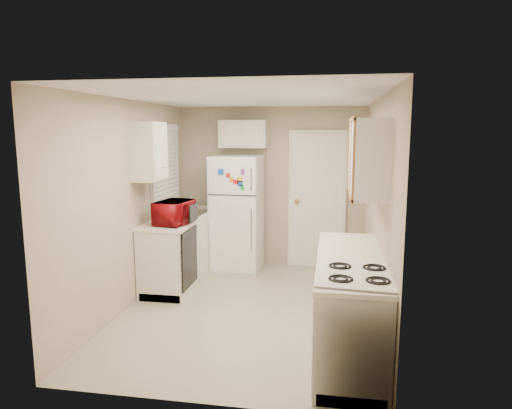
# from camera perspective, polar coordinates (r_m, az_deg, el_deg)

# --- Properties ---
(floor) EXTENTS (3.80, 3.80, 0.00)m
(floor) POSITION_cam_1_polar(r_m,az_deg,el_deg) (5.44, -0.90, -12.89)
(floor) COLOR beige
(floor) RESTS_ON ground
(ceiling) EXTENTS (3.80, 3.80, 0.00)m
(ceiling) POSITION_cam_1_polar(r_m,az_deg,el_deg) (5.05, -0.96, 13.21)
(ceiling) COLOR white
(ceiling) RESTS_ON floor
(wall_left) EXTENTS (3.80, 3.80, 0.00)m
(wall_left) POSITION_cam_1_polar(r_m,az_deg,el_deg) (5.54, -15.33, 0.08)
(wall_left) COLOR #BCA88E
(wall_left) RESTS_ON floor
(wall_right) EXTENTS (3.80, 3.80, 0.00)m
(wall_right) POSITION_cam_1_polar(r_m,az_deg,el_deg) (5.05, 14.89, -0.75)
(wall_right) COLOR #BCA88E
(wall_right) RESTS_ON floor
(wall_back) EXTENTS (2.80, 2.80, 0.00)m
(wall_back) POSITION_cam_1_polar(r_m,az_deg,el_deg) (6.97, 1.91, 2.21)
(wall_back) COLOR #BCA88E
(wall_back) RESTS_ON floor
(wall_front) EXTENTS (2.80, 2.80, 0.00)m
(wall_front) POSITION_cam_1_polar(r_m,az_deg,el_deg) (3.30, -6.95, -5.69)
(wall_front) COLOR #BCA88E
(wall_front) RESTS_ON floor
(left_counter) EXTENTS (0.60, 1.80, 0.90)m
(left_counter) POSITION_cam_1_polar(r_m,az_deg,el_deg) (6.40, -9.20, -5.37)
(left_counter) COLOR silver
(left_counter) RESTS_ON floor
(dishwasher) EXTENTS (0.03, 0.58, 0.72)m
(dishwasher) POSITION_cam_1_polar(r_m,az_deg,el_deg) (5.75, -8.38, -6.61)
(dishwasher) COLOR black
(dishwasher) RESTS_ON floor
(sink) EXTENTS (0.54, 0.74, 0.16)m
(sink) POSITION_cam_1_polar(r_m,az_deg,el_deg) (6.45, -8.87, -1.52)
(sink) COLOR gray
(sink) RESTS_ON left_counter
(microwave) EXTENTS (0.56, 0.36, 0.35)m
(microwave) POSITION_cam_1_polar(r_m,az_deg,el_deg) (5.74, -10.17, -0.93)
(microwave) COLOR #9A0B12
(microwave) RESTS_ON left_counter
(soap_bottle) EXTENTS (0.12, 0.12, 0.21)m
(soap_bottle) POSITION_cam_1_polar(r_m,az_deg,el_deg) (6.85, -8.06, 0.32)
(soap_bottle) COLOR white
(soap_bottle) RESTS_ON left_counter
(window_blinds) EXTENTS (0.10, 0.98, 1.08)m
(window_blinds) POSITION_cam_1_polar(r_m,az_deg,el_deg) (6.44, -11.24, 5.05)
(window_blinds) COLOR silver
(window_blinds) RESTS_ON wall_left
(upper_cabinet_left) EXTENTS (0.30, 0.45, 0.70)m
(upper_cabinet_left) POSITION_cam_1_polar(r_m,az_deg,el_deg) (5.62, -13.24, 6.45)
(upper_cabinet_left) COLOR silver
(upper_cabinet_left) RESTS_ON wall_left
(refrigerator) EXTENTS (0.71, 0.69, 1.69)m
(refrigerator) POSITION_cam_1_polar(r_m,az_deg,el_deg) (6.72, -2.38, -1.11)
(refrigerator) COLOR white
(refrigerator) RESTS_ON floor
(cabinet_over_fridge) EXTENTS (0.70, 0.30, 0.40)m
(cabinet_over_fridge) POSITION_cam_1_polar(r_m,az_deg,el_deg) (6.84, -1.59, 8.80)
(cabinet_over_fridge) COLOR silver
(cabinet_over_fridge) RESTS_ON wall_back
(interior_door) EXTENTS (0.86, 0.06, 2.08)m
(interior_door) POSITION_cam_1_polar(r_m,az_deg,el_deg) (6.90, 7.63, 0.55)
(interior_door) COLOR white
(interior_door) RESTS_ON floor
(right_counter) EXTENTS (0.60, 2.00, 0.90)m
(right_counter) POSITION_cam_1_polar(r_m,az_deg,el_deg) (4.46, 11.50, -11.97)
(right_counter) COLOR silver
(right_counter) RESTS_ON floor
(stove) EXTENTS (0.68, 0.81, 0.93)m
(stove) POSITION_cam_1_polar(r_m,az_deg,el_deg) (3.93, 12.41, -14.74)
(stove) COLOR white
(stove) RESTS_ON floor
(upper_cabinet_right) EXTENTS (0.30, 1.20, 0.70)m
(upper_cabinet_right) POSITION_cam_1_polar(r_m,az_deg,el_deg) (4.48, 13.86, 5.79)
(upper_cabinet_right) COLOR silver
(upper_cabinet_right) RESTS_ON wall_right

